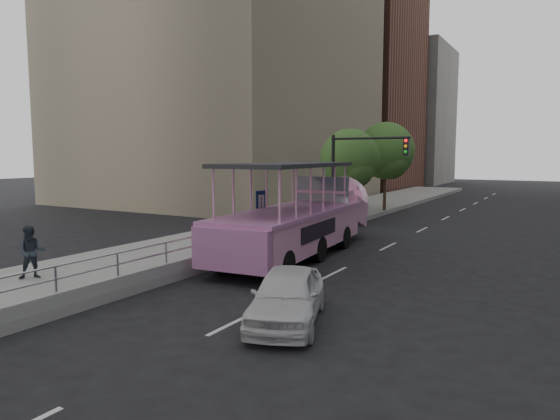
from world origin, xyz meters
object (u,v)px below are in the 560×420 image
object	(u,v)px
car	(287,296)
parking_sign	(261,215)
duck_boat	(302,220)
pedestrian_mid	(31,252)
street_tree_near	(351,161)
street_tree_far	(387,153)
traffic_signal	(354,168)

from	to	relation	value
car	parking_sign	bearing A→B (deg)	106.63
duck_boat	pedestrian_mid	bearing A→B (deg)	-117.19
duck_boat	car	size ratio (longest dim) A/B	2.93
street_tree_near	street_tree_far	world-z (taller)	street_tree_far
parking_sign	street_tree_far	distance (m)	16.63
pedestrian_mid	traffic_signal	xyz separation A→B (m)	(4.67, 15.01, 2.37)
duck_boat	traffic_signal	distance (m)	6.18
street_tree_near	street_tree_far	xyz separation A→B (m)	(0.20, 6.00, 0.49)
traffic_signal	street_tree_far	bearing A→B (deg)	98.43
duck_boat	parking_sign	world-z (taller)	duck_boat
car	pedestrian_mid	bearing A→B (deg)	167.54
car	street_tree_near	distance (m)	18.39
street_tree_near	street_tree_far	distance (m)	6.02
duck_boat	street_tree_near	xyz separation A→B (m)	(-1.64, 9.25, 2.39)
duck_boat	street_tree_near	world-z (taller)	street_tree_near
car	street_tree_near	xyz separation A→B (m)	(-5.43, 17.28, 3.14)
duck_boat	traffic_signal	size ratio (longest dim) A/B	2.26
car	street_tree_far	xyz separation A→B (m)	(-5.23, 23.28, 3.62)
pedestrian_mid	street_tree_near	size ratio (longest dim) A/B	0.29
parking_sign	pedestrian_mid	bearing A→B (deg)	-112.87
traffic_signal	street_tree_far	distance (m)	9.57
pedestrian_mid	street_tree_far	world-z (taller)	street_tree_far
car	parking_sign	xyz separation A→B (m)	(-5.13, 6.86, 1.01)
pedestrian_mid	traffic_signal	size ratio (longest dim) A/B	0.32
parking_sign	traffic_signal	distance (m)	7.34
street_tree_near	street_tree_far	size ratio (longest dim) A/B	0.89
car	street_tree_near	size ratio (longest dim) A/B	0.70
car	parking_sign	distance (m)	8.63
traffic_signal	street_tree_near	distance (m)	3.80
parking_sign	street_tree_far	bearing A→B (deg)	90.36
traffic_signal	duck_boat	bearing A→B (deg)	-89.55
car	street_tree_far	size ratio (longest dim) A/B	0.62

